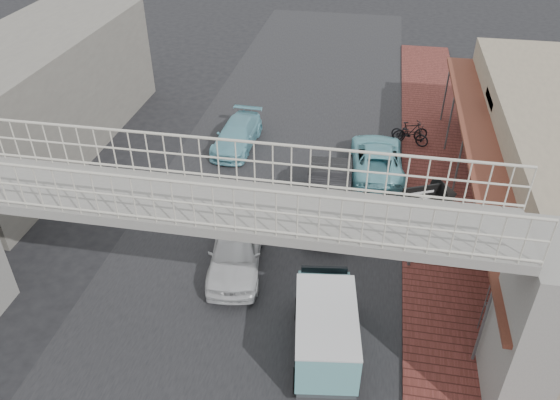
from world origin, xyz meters
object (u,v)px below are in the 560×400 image
at_px(motorcycle_far, 410,132).
at_px(angkot_van, 326,325).
at_px(angkot_curb, 377,158).
at_px(angkot_far, 237,135).
at_px(street_clock, 504,281).
at_px(arrow_sign, 444,197).
at_px(dark_sedan, 328,195).
at_px(white_hatchback, 236,249).
at_px(motorcycle_near, 410,134).

bearing_deg(motorcycle_far, angkot_van, 150.29).
relative_size(angkot_curb, angkot_far, 1.14).
bearing_deg(motorcycle_far, street_clock, 171.65).
height_order(angkot_curb, arrow_sign, arrow_sign).
xyz_separation_m(dark_sedan, motorcycle_far, (3.13, 6.10, -0.16)).
relative_size(dark_sedan, arrow_sign, 1.44).
xyz_separation_m(angkot_van, street_clock, (4.59, 1.42, 1.10)).
bearing_deg(arrow_sign, white_hatchback, 166.85).
height_order(angkot_curb, street_clock, street_clock).
bearing_deg(dark_sedan, motorcycle_near, 58.72).
bearing_deg(angkot_van, dark_sedan, 87.45).
bearing_deg(street_clock, dark_sedan, 130.45).
xyz_separation_m(dark_sedan, arrow_sign, (3.77, -2.32, 1.97)).
bearing_deg(motorcycle_near, angkot_far, 124.37).
height_order(white_hatchback, angkot_far, white_hatchback).
distance_m(white_hatchback, arrow_sign, 6.88).
distance_m(angkot_far, angkot_van, 12.41).
bearing_deg(white_hatchback, angkot_curb, 49.89).
height_order(dark_sedan, angkot_curb, dark_sedan).
bearing_deg(angkot_far, white_hatchback, -73.52).
bearing_deg(dark_sedan, white_hatchback, -130.29).
xyz_separation_m(angkot_far, street_clock, (9.89, -9.78, 1.66)).
distance_m(motorcycle_far, street_clock, 11.75).
bearing_deg(angkot_van, street_clock, 9.23).
relative_size(white_hatchback, angkot_curb, 0.91).
bearing_deg(angkot_far, dark_sedan, -41.01).
distance_m(angkot_far, arrow_sign, 11.02).
bearing_deg(white_hatchback, angkot_van, -51.66).
height_order(angkot_van, street_clock, street_clock).
relative_size(dark_sedan, street_clock, 1.83).
height_order(angkot_curb, angkot_van, angkot_van).
relative_size(white_hatchback, arrow_sign, 1.27).
bearing_deg(arrow_sign, angkot_van, -149.45).
xyz_separation_m(white_hatchback, motorcycle_far, (5.80, 9.70, -0.10)).
xyz_separation_m(angkot_far, arrow_sign, (8.43, -6.76, 2.17)).
xyz_separation_m(dark_sedan, motorcycle_near, (3.13, 5.97, -0.21)).
bearing_deg(arrow_sign, angkot_curb, 85.59).
bearing_deg(street_clock, motorcycle_near, 96.60).
bearing_deg(dark_sedan, street_clock, -49.24).
xyz_separation_m(dark_sedan, street_clock, (5.24, -5.35, 1.46)).
relative_size(angkot_far, street_clock, 1.56).
distance_m(dark_sedan, street_clock, 7.62).
height_order(dark_sedan, motorcycle_near, dark_sedan).
relative_size(white_hatchback, street_clock, 1.62).
bearing_deg(angkot_far, arrow_sign, -36.11).
relative_size(white_hatchback, motorcycle_near, 2.33).
distance_m(motorcycle_far, arrow_sign, 8.72).
relative_size(street_clock, arrow_sign, 0.79).
distance_m(angkot_curb, angkot_van, 10.21).
distance_m(dark_sedan, arrow_sign, 4.85).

